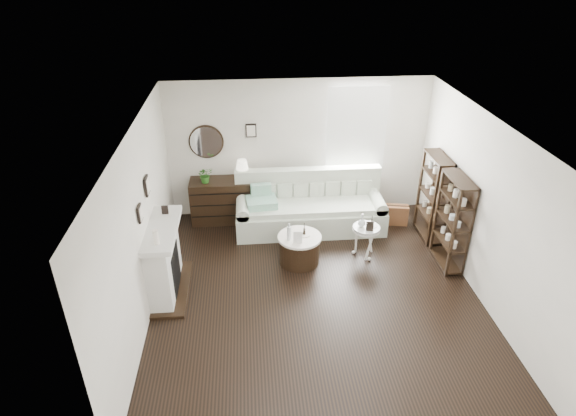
{
  "coord_description": "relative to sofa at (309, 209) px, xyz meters",
  "views": [
    {
      "loc": [
        -0.95,
        -5.9,
        4.81
      ],
      "look_at": [
        -0.37,
        0.8,
        1.12
      ],
      "focal_mm": 30.0,
      "sensor_mm": 36.0,
      "label": 1
    }
  ],
  "objects": [
    {
      "name": "quilt",
      "position": [
        -0.91,
        -0.14,
        0.27
      ],
      "size": [
        0.59,
        0.5,
        0.14
      ],
      "primitive_type": "cube",
      "rotation": [
        0.0,
        0.0,
        0.1
      ],
      "color": "#2A9B76",
      "rests_on": "sofa"
    },
    {
      "name": "dresser",
      "position": [
        -1.62,
        0.38,
        0.07
      ],
      "size": [
        1.29,
        0.55,
        0.86
      ],
      "color": "black",
      "rests_on": "ground"
    },
    {
      "name": "suitcase",
      "position": [
        1.63,
        -0.05,
        -0.16
      ],
      "size": [
        0.61,
        0.31,
        0.39
      ],
      "primitive_type": "cube",
      "rotation": [
        0.0,
        0.0,
        -0.2
      ],
      "color": "brown",
      "rests_on": "ground"
    },
    {
      "name": "drum_table",
      "position": [
        -0.32,
        -1.19,
        -0.1
      ],
      "size": [
        0.74,
        0.74,
        0.51
      ],
      "rotation": [
        0.0,
        0.0,
        -0.32
      ],
      "color": "black",
      "rests_on": "ground"
    },
    {
      "name": "shelf_unit_far",
      "position": [
        2.18,
        -0.54,
        0.44
      ],
      "size": [
        0.3,
        0.8,
        1.6
      ],
      "color": "black",
      "rests_on": "ground"
    },
    {
      "name": "bottle_drum",
      "position": [
        -0.5,
        -1.27,
        0.31
      ],
      "size": [
        0.07,
        0.07,
        0.3
      ],
      "primitive_type": "cylinder",
      "color": "silver",
      "rests_on": "drum_table"
    },
    {
      "name": "pedestal_table",
      "position": [
        0.84,
        -1.08,
        0.17
      ],
      "size": [
        0.48,
        0.48,
        0.57
      ],
      "rotation": [
        0.0,
        0.0,
        0.27
      ],
      "color": "white",
      "rests_on": "ground"
    },
    {
      "name": "potted_plant",
      "position": [
        -1.94,
        0.33,
        0.65
      ],
      "size": [
        0.35,
        0.33,
        0.31
      ],
      "primitive_type": "imported",
      "rotation": [
        0.0,
        0.0,
        0.39
      ],
      "color": "#275E1A",
      "rests_on": "dresser"
    },
    {
      "name": "eiffel_ped",
      "position": [
        0.94,
        -1.05,
        0.3
      ],
      "size": [
        0.12,
        0.12,
        0.18
      ],
      "primitive_type": null,
      "rotation": [
        0.0,
        0.0,
        -0.18
      ],
      "color": "black",
      "rests_on": "pedestal_table"
    },
    {
      "name": "sofa",
      "position": [
        0.0,
        0.0,
        0.0
      ],
      "size": [
        2.79,
        0.97,
        1.09
      ],
      "color": "beige",
      "rests_on": "ground"
    },
    {
      "name": "table_lamp",
      "position": [
        -1.25,
        0.38,
        0.7
      ],
      "size": [
        0.33,
        0.33,
        0.41
      ],
      "primitive_type": null,
      "rotation": [
        0.0,
        0.0,
        0.38
      ],
      "color": "white",
      "rests_on": "dresser"
    },
    {
      "name": "flask_ped",
      "position": [
        0.76,
        -1.06,
        0.34
      ],
      "size": [
        0.13,
        0.13,
        0.24
      ],
      "primitive_type": null,
      "color": "silver",
      "rests_on": "pedestal_table"
    },
    {
      "name": "fireplace",
      "position": [
        -2.47,
        -1.79,
        0.18
      ],
      "size": [
        0.5,
        1.4,
        1.84
      ],
      "color": "silver",
      "rests_on": "ground"
    },
    {
      "name": "card_frame_ped",
      "position": [
        0.86,
        -1.21,
        0.3
      ],
      "size": [
        0.13,
        0.07,
        0.17
      ],
      "primitive_type": "cube",
      "rotation": [
        -0.21,
        0.0,
        -0.2
      ],
      "color": "black",
      "rests_on": "pedestal_table"
    },
    {
      "name": "shelf_unit_near",
      "position": [
        2.18,
        -1.44,
        0.44
      ],
      "size": [
        0.3,
        0.8,
        1.6
      ],
      "color": "black",
      "rests_on": "ground"
    },
    {
      "name": "eiffel_drum",
      "position": [
        -0.24,
        -1.14,
        0.26
      ],
      "size": [
        0.14,
        0.14,
        0.21
      ],
      "primitive_type": null,
      "rotation": [
        0.0,
        0.0,
        0.24
      ],
      "color": "black",
      "rests_on": "drum_table"
    },
    {
      "name": "room",
      "position": [
        0.58,
        0.61,
        1.24
      ],
      "size": [
        5.5,
        5.5,
        5.5
      ],
      "color": "black",
      "rests_on": "ground"
    },
    {
      "name": "card_frame_drum",
      "position": [
        -0.37,
        -1.38,
        0.25
      ],
      "size": [
        0.15,
        0.08,
        0.19
      ],
      "primitive_type": "cube",
      "rotation": [
        -0.21,
        0.0,
        -0.17
      ],
      "color": "silver",
      "rests_on": "drum_table"
    }
  ]
}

